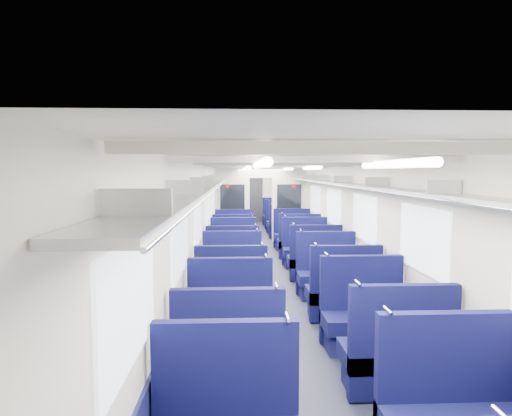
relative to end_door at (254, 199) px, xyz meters
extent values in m
cube|color=black|center=(0.00, -8.94, -1.00)|extent=(2.80, 18.00, 0.01)
cube|color=silver|center=(0.00, -8.94, 1.35)|extent=(2.80, 18.00, 0.01)
cube|color=beige|center=(-1.40, -8.94, 0.18)|extent=(0.02, 18.00, 2.35)
cube|color=#111138|center=(-1.39, -8.94, -0.65)|extent=(0.03, 17.90, 0.70)
cube|color=beige|center=(1.40, -8.94, 0.18)|extent=(0.02, 18.00, 2.35)
cube|color=#111138|center=(1.39, -8.94, -0.65)|extent=(0.03, 17.90, 0.70)
cube|color=beige|center=(0.00, 0.06, 0.18)|extent=(2.80, 0.02, 2.35)
cube|color=#B2B5BA|center=(-1.22, -8.94, 0.97)|extent=(0.34, 17.40, 0.04)
cylinder|color=silver|center=(-1.04, -8.94, 0.95)|extent=(0.02, 17.40, 0.02)
cube|color=#B2B5BA|center=(-1.22, -16.94, 1.05)|extent=(0.34, 0.03, 0.14)
cube|color=#B2B5BA|center=(-1.22, -14.94, 1.05)|extent=(0.34, 0.03, 0.14)
cube|color=#B2B5BA|center=(-1.22, -12.94, 1.05)|extent=(0.34, 0.03, 0.14)
cube|color=#B2B5BA|center=(-1.22, -10.94, 1.05)|extent=(0.34, 0.03, 0.14)
cube|color=#B2B5BA|center=(-1.22, -8.94, 1.05)|extent=(0.34, 0.03, 0.14)
cube|color=#B2B5BA|center=(-1.22, -6.94, 1.05)|extent=(0.34, 0.03, 0.14)
cube|color=#B2B5BA|center=(-1.22, -4.94, 1.05)|extent=(0.34, 0.03, 0.14)
cube|color=#B2B5BA|center=(-1.22, -2.94, 1.05)|extent=(0.34, 0.03, 0.14)
cube|color=#B2B5BA|center=(-1.22, -0.94, 1.05)|extent=(0.34, 0.03, 0.14)
cube|color=#B2B5BA|center=(1.22, -8.94, 0.97)|extent=(0.34, 17.40, 0.04)
cylinder|color=silver|center=(1.04, -8.94, 0.95)|extent=(0.02, 17.40, 0.02)
cube|color=#B2B5BA|center=(1.22, -14.94, 1.05)|extent=(0.34, 0.03, 0.14)
cube|color=#B2B5BA|center=(1.22, -12.94, 1.05)|extent=(0.34, 0.03, 0.14)
cube|color=#B2B5BA|center=(1.22, -10.94, 1.05)|extent=(0.34, 0.03, 0.14)
cube|color=#B2B5BA|center=(1.22, -8.94, 1.05)|extent=(0.34, 0.03, 0.14)
cube|color=#B2B5BA|center=(1.22, -6.94, 1.05)|extent=(0.34, 0.03, 0.14)
cube|color=#B2B5BA|center=(1.22, -4.94, 1.05)|extent=(0.34, 0.03, 0.14)
cube|color=#B2B5BA|center=(1.22, -2.94, 1.05)|extent=(0.34, 0.03, 0.14)
cube|color=#B2B5BA|center=(1.22, -0.94, 1.05)|extent=(0.34, 0.03, 0.14)
cube|color=white|center=(-1.38, -16.44, 0.42)|extent=(0.02, 1.30, 0.75)
cube|color=white|center=(-1.38, -14.14, 0.42)|extent=(0.02, 1.30, 0.75)
cube|color=white|center=(-1.38, -11.84, 0.42)|extent=(0.02, 1.30, 0.75)
cube|color=white|center=(-1.38, -9.54, 0.42)|extent=(0.02, 1.30, 0.75)
cube|color=white|center=(-1.38, -7.24, 0.42)|extent=(0.02, 1.30, 0.75)
cube|color=white|center=(-1.38, -4.44, 0.42)|extent=(0.02, 1.30, 0.75)
cube|color=white|center=(-1.38, -2.14, 0.42)|extent=(0.02, 1.30, 0.75)
cube|color=white|center=(1.38, -14.14, 0.42)|extent=(0.02, 1.30, 0.75)
cube|color=white|center=(1.38, -11.84, 0.42)|extent=(0.02, 1.30, 0.75)
cube|color=white|center=(1.38, -9.54, 0.42)|extent=(0.02, 1.30, 0.75)
cube|color=white|center=(1.38, -7.24, 0.42)|extent=(0.02, 1.30, 0.75)
cube|color=white|center=(1.38, -4.44, 0.42)|extent=(0.02, 1.30, 0.75)
cube|color=white|center=(1.38, -2.14, 0.42)|extent=(0.02, 1.30, 0.75)
cube|color=beige|center=(0.00, -16.94, 1.31)|extent=(2.70, 0.06, 0.06)
cube|color=beige|center=(0.00, -14.94, 1.31)|extent=(2.70, 0.06, 0.06)
cube|color=beige|center=(0.00, -12.94, 1.31)|extent=(2.70, 0.06, 0.06)
cube|color=beige|center=(0.00, -10.94, 1.31)|extent=(2.70, 0.06, 0.06)
cube|color=beige|center=(0.00, -8.94, 1.31)|extent=(2.70, 0.06, 0.06)
cube|color=beige|center=(0.00, -6.94, 1.31)|extent=(2.70, 0.06, 0.06)
cube|color=beige|center=(0.00, -4.94, 1.31)|extent=(2.70, 0.06, 0.06)
cube|color=beige|center=(0.00, -2.94, 1.31)|extent=(2.70, 0.06, 0.06)
cube|color=beige|center=(0.00, -0.94, 1.31)|extent=(2.70, 0.06, 0.06)
cylinder|color=white|center=(-0.55, -15.44, 1.26)|extent=(0.07, 1.60, 0.07)
cylinder|color=white|center=(-0.55, -11.44, 1.26)|extent=(0.07, 1.60, 0.07)
cylinder|color=white|center=(-0.55, -7.94, 1.26)|extent=(0.07, 1.60, 0.07)
cylinder|color=white|center=(-0.55, -3.44, 1.26)|extent=(0.07, 1.60, 0.07)
cylinder|color=white|center=(0.55, -15.44, 1.26)|extent=(0.07, 1.60, 0.07)
cylinder|color=white|center=(0.55, -11.44, 1.26)|extent=(0.07, 1.60, 0.07)
cylinder|color=white|center=(0.55, -7.94, 1.26)|extent=(0.07, 1.60, 0.07)
cylinder|color=white|center=(0.55, -3.44, 1.26)|extent=(0.07, 1.60, 0.07)
cube|color=black|center=(0.00, 0.00, 0.00)|extent=(0.75, 0.06, 2.00)
cube|color=beige|center=(-0.88, -5.49, 0.18)|extent=(1.05, 0.08, 2.35)
cube|color=black|center=(-0.87, -5.54, 0.40)|extent=(0.76, 0.02, 0.80)
cylinder|color=#B50F0C|center=(-1.02, -5.54, 0.75)|extent=(0.12, 0.01, 0.12)
cube|color=beige|center=(0.88, -5.49, 0.18)|extent=(1.05, 0.08, 2.35)
cube|color=black|center=(0.87, -5.54, 0.40)|extent=(0.76, 0.02, 0.80)
cylinder|color=#B50F0C|center=(1.02, -5.54, 0.75)|extent=(0.12, 0.01, 0.12)
cube|color=beige|center=(0.00, -5.49, 1.17)|extent=(0.70, 0.08, 0.35)
cube|color=#0E1044|center=(-0.83, -15.97, -0.42)|extent=(1.05, 0.10, 1.12)
cylinder|color=silver|center=(-0.39, -15.97, 0.16)|extent=(0.02, 0.16, 0.02)
cube|color=#0E1044|center=(0.83, -15.85, -0.42)|extent=(1.05, 0.10, 1.12)
cylinder|color=silver|center=(0.39, -15.85, 0.16)|extent=(0.02, 0.16, 0.02)
cube|color=#0E1044|center=(-0.83, -14.88, -0.64)|extent=(1.05, 0.55, 0.18)
cube|color=#0E0E38|center=(-0.83, -14.88, -0.87)|extent=(0.97, 0.44, 0.27)
cube|color=#0E1044|center=(-0.83, -15.11, -0.42)|extent=(1.05, 0.10, 1.12)
cylinder|color=silver|center=(-0.39, -15.11, 0.16)|extent=(0.02, 0.16, 0.02)
cube|color=#0E1044|center=(0.83, -14.82, -0.64)|extent=(1.05, 0.55, 0.18)
cube|color=#0E0E38|center=(0.83, -14.82, -0.87)|extent=(0.97, 0.44, 0.27)
cube|color=#0E1044|center=(0.83, -15.04, -0.42)|extent=(1.05, 0.10, 1.12)
cylinder|color=silver|center=(0.39, -15.04, 0.16)|extent=(0.02, 0.16, 0.02)
cube|color=#0E1044|center=(-0.83, -13.91, -0.64)|extent=(1.05, 0.55, 0.18)
cube|color=#0E0E38|center=(-0.83, -13.91, -0.87)|extent=(0.97, 0.44, 0.27)
cube|color=#0E1044|center=(-0.83, -13.68, -0.42)|extent=(1.05, 0.10, 1.12)
cylinder|color=silver|center=(-0.39, -13.68, 0.16)|extent=(0.02, 0.16, 0.02)
cube|color=#0E1044|center=(0.83, -13.84, -0.64)|extent=(1.05, 0.55, 0.18)
cube|color=#0E0E38|center=(0.83, -13.84, -0.87)|extent=(0.97, 0.44, 0.27)
cube|color=#0E1044|center=(0.83, -13.61, -0.42)|extent=(1.05, 0.10, 1.12)
cylinder|color=silver|center=(0.39, -13.61, 0.16)|extent=(0.02, 0.16, 0.02)
cube|color=#0E1044|center=(-0.83, -12.57, -0.64)|extent=(1.05, 0.55, 0.18)
cube|color=#0E0E38|center=(-0.83, -12.57, -0.87)|extent=(0.97, 0.44, 0.27)
cube|color=#0E1044|center=(-0.83, -12.80, -0.42)|extent=(1.05, 0.10, 1.12)
cylinder|color=silver|center=(-0.39, -12.80, 0.16)|extent=(0.02, 0.16, 0.02)
cube|color=#0E1044|center=(0.83, -12.62, -0.64)|extent=(1.05, 0.55, 0.18)
cube|color=#0E0E38|center=(0.83, -12.62, -0.87)|extent=(0.97, 0.44, 0.27)
cube|color=#0E1044|center=(0.83, -12.85, -0.42)|extent=(1.05, 0.10, 1.12)
cylinder|color=silver|center=(0.39, -12.85, 0.16)|extent=(0.02, 0.16, 0.02)
cube|color=#0E1044|center=(-0.83, -11.48, -0.64)|extent=(1.05, 0.55, 0.18)
cube|color=#0E0E38|center=(-0.83, -11.48, -0.87)|extent=(0.97, 0.44, 0.27)
cube|color=#0E1044|center=(-0.83, -11.25, -0.42)|extent=(1.05, 0.10, 1.12)
cylinder|color=silver|center=(-0.39, -11.25, 0.16)|extent=(0.02, 0.16, 0.02)
cube|color=#0E1044|center=(0.83, -11.61, -0.64)|extent=(1.05, 0.55, 0.18)
cube|color=#0E0E38|center=(0.83, -11.61, -0.87)|extent=(0.97, 0.44, 0.27)
cube|color=#0E1044|center=(0.83, -11.39, -0.42)|extent=(1.05, 0.10, 1.12)
cylinder|color=silver|center=(0.39, -11.39, 0.16)|extent=(0.02, 0.16, 0.02)
cube|color=#0E1044|center=(-0.83, -10.28, -0.64)|extent=(1.05, 0.55, 0.18)
cube|color=#0E0E38|center=(-0.83, -10.28, -0.87)|extent=(0.97, 0.44, 0.27)
cube|color=#0E1044|center=(-0.83, -10.50, -0.42)|extent=(1.05, 0.10, 1.12)
cylinder|color=silver|center=(-0.39, -10.50, 0.16)|extent=(0.02, 0.16, 0.02)
cube|color=#0E1044|center=(0.83, -10.21, -0.64)|extent=(1.05, 0.55, 0.18)
cube|color=#0E0E38|center=(0.83, -10.21, -0.87)|extent=(0.97, 0.44, 0.27)
cube|color=#0E1044|center=(0.83, -10.44, -0.42)|extent=(1.05, 0.10, 1.12)
cylinder|color=silver|center=(0.39, -10.44, 0.16)|extent=(0.02, 0.16, 0.02)
cube|color=#0E1044|center=(-0.83, -9.16, -0.64)|extent=(1.05, 0.55, 0.18)
cube|color=#0E0E38|center=(-0.83, -9.16, -0.87)|extent=(0.97, 0.44, 0.27)
cube|color=#0E1044|center=(-0.83, -8.94, -0.42)|extent=(1.05, 0.10, 1.12)
cylinder|color=silver|center=(-0.39, -8.94, 0.16)|extent=(0.02, 0.16, 0.02)
cube|color=#0E1044|center=(0.83, -9.17, -0.64)|extent=(1.05, 0.55, 0.18)
cube|color=#0E0E38|center=(0.83, -9.17, -0.87)|extent=(0.97, 0.44, 0.27)
cube|color=#0E1044|center=(0.83, -8.95, -0.42)|extent=(1.05, 0.10, 1.12)
cylinder|color=silver|center=(0.39, -8.95, 0.16)|extent=(0.02, 0.16, 0.02)
cube|color=#0E1044|center=(-0.83, -7.97, -0.64)|extent=(1.05, 0.55, 0.18)
cube|color=#0E0E38|center=(-0.83, -7.97, -0.87)|extent=(0.97, 0.44, 0.27)
cube|color=#0E1044|center=(-0.83, -8.19, -0.42)|extent=(1.05, 0.10, 1.12)
cylinder|color=silver|center=(-0.39, -8.19, 0.16)|extent=(0.02, 0.16, 0.02)
cube|color=#0E1044|center=(0.83, -7.96, -0.64)|extent=(1.05, 0.55, 0.18)
cube|color=#0E0E38|center=(0.83, -7.96, -0.87)|extent=(0.97, 0.44, 0.27)
cube|color=#0E1044|center=(0.83, -8.19, -0.42)|extent=(1.05, 0.10, 1.12)
cylinder|color=silver|center=(0.39, -8.19, 0.16)|extent=(0.02, 0.16, 0.02)
cube|color=#0E1044|center=(-0.83, -7.00, -0.64)|extent=(1.05, 0.55, 0.18)
cube|color=#0E0E38|center=(-0.83, -7.00, -0.87)|extent=(0.97, 0.44, 0.27)
cube|color=#0E1044|center=(-0.83, -6.77, -0.42)|extent=(1.05, 0.10, 1.12)
cylinder|color=silver|center=(-0.39, -6.77, 0.16)|extent=(0.02, 0.16, 0.02)
cube|color=#0E1044|center=(0.83, -6.83, -0.64)|extent=(1.05, 0.55, 0.18)
cube|color=#0E0E38|center=(0.83, -6.83, -0.87)|extent=(0.97, 0.44, 0.27)
cube|color=#0E1044|center=(0.83, -6.61, -0.42)|extent=(1.05, 0.10, 1.12)
cylinder|color=silver|center=(0.39, -6.61, 0.16)|extent=(0.02, 0.16, 0.02)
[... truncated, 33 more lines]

